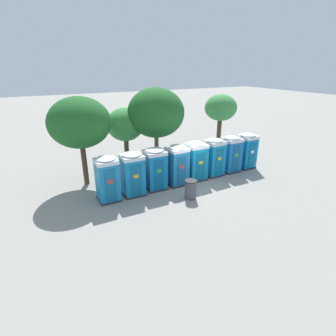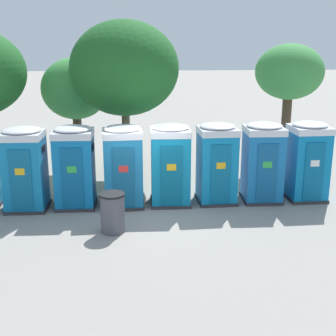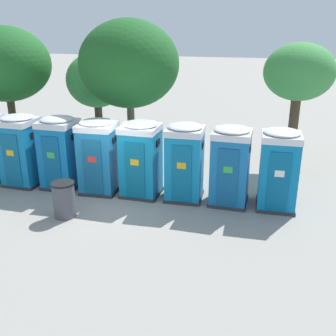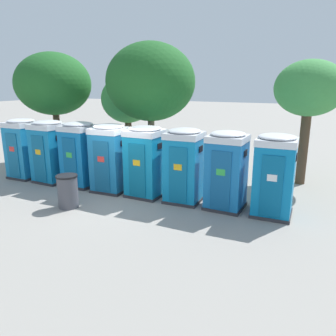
% 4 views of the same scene
% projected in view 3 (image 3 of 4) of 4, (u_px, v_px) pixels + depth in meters
% --- Properties ---
extents(ground_plane, '(120.00, 120.00, 0.00)m').
position_uv_depth(ground_plane, '(115.00, 199.00, 13.04)').
color(ground_plane, gray).
extents(portapotty_1, '(1.24, 1.22, 2.54)m').
position_uv_depth(portapotty_1, '(21.00, 150.00, 13.88)').
color(portapotty_1, '#2D2D33').
rests_on(portapotty_1, ground).
extents(portapotty_2, '(1.22, 1.21, 2.54)m').
position_uv_depth(portapotty_2, '(60.00, 152.00, 13.64)').
color(portapotty_2, '#2D2D33').
rests_on(portapotty_2, ground).
extents(portapotty_3, '(1.28, 1.27, 2.54)m').
position_uv_depth(portapotty_3, '(99.00, 156.00, 13.25)').
color(portapotty_3, '#2D2D33').
rests_on(portapotty_3, ground).
extents(portapotty_4, '(1.25, 1.21, 2.54)m').
position_uv_depth(portapotty_4, '(141.00, 159.00, 12.98)').
color(portapotty_4, '#2D2D33').
rests_on(portapotty_4, ground).
extents(portapotty_5, '(1.24, 1.26, 2.54)m').
position_uv_depth(portapotty_5, '(185.00, 162.00, 12.69)').
color(portapotty_5, '#2D2D33').
rests_on(portapotty_5, ground).
extents(portapotty_6, '(1.21, 1.22, 2.54)m').
position_uv_depth(portapotty_6, '(230.00, 165.00, 12.35)').
color(portapotty_6, '#2D2D33').
rests_on(portapotty_6, ground).
extents(portapotty_7, '(1.23, 1.24, 2.54)m').
position_uv_depth(portapotty_7, '(279.00, 169.00, 12.04)').
color(portapotty_7, '#2D2D33').
rests_on(portapotty_7, ground).
extents(street_tree_0, '(2.63, 2.63, 4.86)m').
position_uv_depth(street_tree_0, '(299.00, 74.00, 14.64)').
color(street_tree_0, '#4C3826').
rests_on(street_tree_0, ground).
extents(street_tree_1, '(2.57, 2.57, 4.36)m').
position_uv_depth(street_tree_1, '(97.00, 81.00, 16.80)').
color(street_tree_1, '#4C3826').
rests_on(street_tree_1, ground).
extents(street_tree_2, '(3.87, 3.87, 5.70)m').
position_uv_depth(street_tree_2, '(129.00, 64.00, 15.11)').
color(street_tree_2, brown).
rests_on(street_tree_2, ground).
extents(street_tree_3, '(3.64, 3.64, 5.44)m').
position_uv_depth(street_tree_3, '(5.00, 65.00, 15.92)').
color(street_tree_3, '#4C3826').
rests_on(street_tree_3, ground).
extents(trash_can, '(0.69, 0.69, 1.09)m').
position_uv_depth(trash_can, '(64.00, 199.00, 11.70)').
color(trash_can, '#4C4C54').
rests_on(trash_can, ground).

